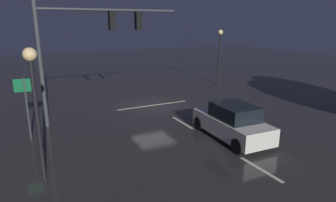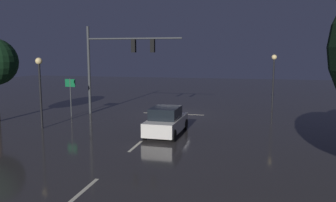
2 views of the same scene
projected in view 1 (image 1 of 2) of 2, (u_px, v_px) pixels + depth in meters
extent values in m
plane|color=#2D2B2B|center=(153.00, 105.00, 19.75)|extent=(80.00, 80.00, 0.00)
cylinder|color=#383A3D|center=(40.00, 61.00, 14.82)|extent=(0.22, 0.22, 7.03)
cylinder|color=#383A3D|center=(111.00, 10.00, 15.84)|extent=(7.64, 0.14, 0.14)
cube|color=black|center=(112.00, 21.00, 15.99)|extent=(0.32, 0.36, 1.00)
sphere|color=black|center=(111.00, 15.00, 16.07)|extent=(0.20, 0.20, 0.20)
sphere|color=black|center=(111.00, 21.00, 16.15)|extent=(0.20, 0.20, 0.20)
sphere|color=#19F24C|center=(111.00, 27.00, 16.24)|extent=(0.20, 0.20, 0.20)
cube|color=black|center=(138.00, 21.00, 16.66)|extent=(0.32, 0.36, 1.00)
sphere|color=black|center=(137.00, 15.00, 16.74)|extent=(0.20, 0.20, 0.20)
sphere|color=black|center=(137.00, 21.00, 16.82)|extent=(0.20, 0.20, 0.20)
sphere|color=#19F24C|center=(137.00, 27.00, 16.91)|extent=(0.20, 0.20, 0.20)
cube|color=beige|center=(182.00, 123.00, 16.30)|extent=(0.16, 2.20, 0.01)
cube|color=beige|center=(261.00, 169.00, 11.14)|extent=(0.16, 2.20, 0.01)
cube|color=beige|center=(153.00, 105.00, 19.72)|extent=(5.00, 0.16, 0.01)
cube|color=silver|center=(231.00, 126.00, 14.02)|extent=(1.97, 4.37, 0.80)
cube|color=black|center=(235.00, 112.00, 13.66)|extent=(1.68, 2.16, 0.68)
cylinder|color=black|center=(199.00, 123.00, 15.16)|extent=(0.25, 0.69, 0.68)
cylinder|color=black|center=(226.00, 119.00, 15.84)|extent=(0.25, 0.69, 0.68)
cylinder|color=black|center=(238.00, 146.00, 12.35)|extent=(0.25, 0.69, 0.68)
cylinder|color=black|center=(269.00, 140.00, 13.03)|extent=(0.25, 0.69, 0.68)
sphere|color=#F9EFC6|center=(197.00, 114.00, 15.61)|extent=(0.20, 0.20, 0.20)
sphere|color=#F9EFC6|center=(218.00, 111.00, 16.13)|extent=(0.20, 0.20, 0.20)
cylinder|color=black|center=(219.00, 60.00, 25.74)|extent=(0.14, 0.14, 4.39)
sphere|color=#F9D88C|center=(220.00, 32.00, 25.13)|extent=(0.44, 0.44, 0.44)
cylinder|color=black|center=(38.00, 124.00, 9.81)|extent=(0.14, 0.14, 4.24)
sphere|color=#F9D88C|center=(30.00, 54.00, 9.21)|extent=(0.44, 0.44, 0.44)
cylinder|color=#383A3D|center=(27.00, 109.00, 13.63)|extent=(0.09, 0.09, 2.97)
cube|color=#0F6033|center=(24.00, 85.00, 13.34)|extent=(0.90, 0.18, 0.60)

